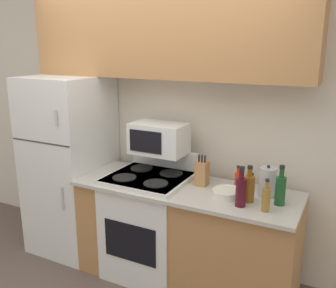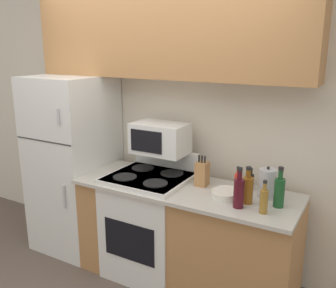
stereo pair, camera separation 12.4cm
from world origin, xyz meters
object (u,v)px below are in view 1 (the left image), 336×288
Objects in this scene: stove at (149,223)px; kettle at (268,182)px; bottle_soy_sauce at (250,180)px; refrigerator at (70,165)px; bottle_wine_green at (280,189)px; bottle_hot_sauce at (238,180)px; knife_block at (202,173)px; bottle_vinegar at (266,199)px; microwave at (159,138)px; bottle_wine_red at (241,191)px; bowl at (227,193)px; bottle_whiskey at (249,188)px.

kettle is at bearing 6.61° from stove.
bottle_soy_sauce is 0.19m from kettle.
refrigerator reaches higher than bottle_wine_green.
bottle_hot_sauce reaches higher than bottle_soy_sauce.
knife_block reaches higher than bottle_hot_sauce.
kettle is at bearing 101.15° from bottle_vinegar.
knife_block is (0.43, -0.05, -0.24)m from microwave.
bottle_hot_sauce is (0.75, 0.14, 0.49)m from stove.
bottle_wine_red reaches higher than knife_block.
bottle_vinegar is at bearing -24.67° from knife_block.
bottle_vinegar is at bearing -78.85° from kettle.
bottle_hot_sauce is 0.25m from kettle.
stove is at bearing -165.51° from bottle_soy_sauce.
bottle_wine_green is at bearing 67.99° from bottle_vinegar.
knife_block is 1.13× the size of bowl.
bottle_whiskey is (1.82, -0.11, 0.13)m from refrigerator.
refrigerator is at bearing 176.74° from bowl.
refrigerator reaches higher than kettle.
microwave is at bearing 177.65° from kettle.
bottle_hot_sauce is (0.29, 0.04, -0.02)m from knife_block.
kettle is at bearing -32.07° from bottle_soy_sauce.
bowl is 0.32m from kettle.
knife_block is at bearing 12.70° from stove.
bottle_vinegar reaches higher than bottle_soy_sauce.
microwave reaches higher than bottle_soy_sauce.
refrigerator is 1.65m from bowl.
refrigerator is 1.92m from kettle.
bottle_wine_green is at bearing -45.82° from kettle.
knife_block is 0.31m from bowl.
bottle_hot_sauce is at bearing -137.41° from bottle_soy_sauce.
bottle_wine_red is at bearing -41.37° from bowl.
bowl is at bearing -28.12° from knife_block.
microwave reaches higher than knife_block.
bottle_soy_sauce is 0.60× the size of bottle_wine_green.
knife_block is 0.39m from bottle_soy_sauce.
knife_block is at bearing 170.32° from bottle_wine_green.
refrigerator is 3.62× the size of microwave.
refrigerator is 1.60× the size of stove.
bottle_vinegar is (0.22, -0.38, 0.02)m from bottle_soy_sauce.
bottle_wine_green is at bearing 4.53° from bowl.
microwave is (0.02, 0.15, 0.74)m from stove.
knife_block is 1.09× the size of bottle_vinegar.
bowl is at bearing -3.17° from stove.
knife_block is 0.65m from bottle_vinegar.
microwave reaches higher than kettle.
bowl is (0.72, -0.04, 0.44)m from stove.
stove is at bearing -97.62° from microwave.
bottle_wine_red is (-0.03, -0.11, 0.01)m from bottle_whiskey.
bottle_wine_green is 0.17m from kettle.
kettle is at bearing 134.18° from bottle_wine_green.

